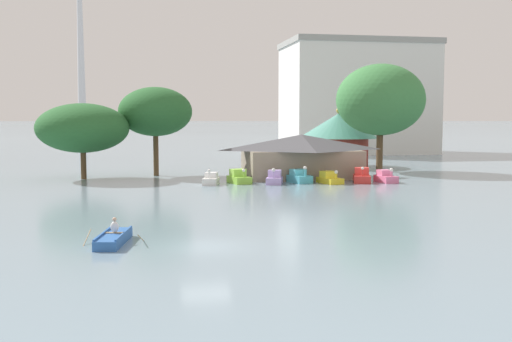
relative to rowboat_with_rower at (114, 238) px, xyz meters
The scene contains 15 objects.
ground_plane 4.96m from the rowboat_with_rower, 20.11° to the right, with size 2000.00×2000.00×0.00m, color gray.
rowboat_with_rower is the anchor object (origin of this frame).
pedal_boat_white 28.07m from the rowboat_with_rower, 73.26° to the left, with size 1.95×2.67×1.59m.
pedal_boat_lime 29.79m from the rowboat_with_rower, 68.38° to the left, with size 2.24×3.14×1.53m.
pedal_boat_lavender 29.89m from the rowboat_with_rower, 61.42° to the left, with size 2.10×2.58×1.65m.
pedal_boat_cyan 31.90m from the rowboat_with_rower, 57.77° to the left, with size 2.30×2.88×1.75m.
pedal_boat_yellow 32.71m from the rowboat_with_rower, 52.61° to the left, with size 2.22×3.12×1.40m.
pedal_boat_red 34.96m from the rowboat_with_rower, 48.27° to the left, with size 2.42×3.31×1.69m.
pedal_boat_pink 36.35m from the rowboat_with_rower, 45.04° to the left, with size 1.71×2.81×1.54m.
boathouse 36.86m from the rowboat_with_rower, 59.81° to the left, with size 13.01×8.50×4.70m.
green_roof_pavilion 52.78m from the rowboat_with_rower, 59.09° to the left, with size 10.56×10.56×7.77m.
shoreline_tree_tall_left 35.43m from the rowboat_with_rower, 97.59° to the left, with size 9.75×9.75×8.04m.
shoreline_tree_mid 37.89m from the rowboat_with_rower, 85.32° to the left, with size 8.20×8.20×9.93m.
shoreline_tree_right 48.65m from the rowboat_with_rower, 51.61° to the left, with size 10.63×10.63×12.94m.
background_building_block 85.48m from the rowboat_with_rower, 61.69° to the left, with size 26.36×16.15×20.26m.
Camera 1 is at (-3.09, -30.52, 6.58)m, focal length 42.89 mm.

